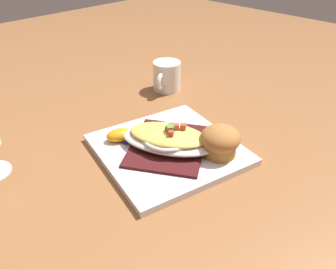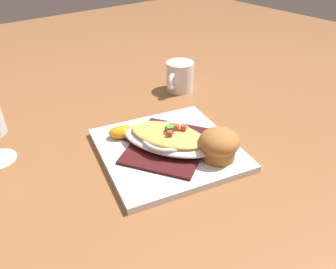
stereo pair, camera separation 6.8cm
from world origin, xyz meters
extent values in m
plane|color=#905B35|center=(0.00, 0.00, 0.00)|extent=(2.60, 2.60, 0.00)
cube|color=white|center=(0.00, 0.00, 0.01)|extent=(0.33, 0.33, 0.01)
cube|color=#431416|center=(0.00, 0.00, 0.02)|extent=(0.22, 0.23, 0.01)
ellipsoid|color=silver|center=(0.00, 0.00, 0.03)|extent=(0.22, 0.18, 0.02)
torus|color=silver|center=(0.00, 0.00, 0.04)|extent=(0.15, 0.15, 0.01)
ellipsoid|color=#E7C958|center=(0.00, 0.00, 0.04)|extent=(0.18, 0.15, 0.02)
cube|color=#CD4B2A|center=(0.02, 0.03, 0.06)|extent=(0.02, 0.02, 0.01)
cube|color=#B95225|center=(0.00, 0.00, 0.06)|extent=(0.01, 0.01, 0.01)
cube|color=#DB3B3A|center=(0.02, -0.01, 0.06)|extent=(0.01, 0.01, 0.01)
cube|color=#CC4B31|center=(0.00, 0.01, 0.06)|extent=(0.02, 0.02, 0.01)
cube|color=green|center=(0.01, 0.00, 0.06)|extent=(0.02, 0.02, 0.01)
cube|color=green|center=(0.00, 0.01, 0.06)|extent=(0.01, 0.01, 0.01)
cube|color=#C94535|center=(0.01, 0.02, 0.06)|extent=(0.02, 0.02, 0.01)
cylinder|color=#AA6A2D|center=(0.09, 0.06, 0.03)|extent=(0.07, 0.07, 0.03)
ellipsoid|color=#A96934|center=(0.09, 0.06, 0.05)|extent=(0.08, 0.08, 0.05)
ellipsoid|color=#4C0F23|center=(0.09, 0.06, 0.06)|extent=(0.03, 0.03, 0.01)
ellipsoid|color=#492054|center=(-0.08, -0.04, 0.02)|extent=(0.05, 0.04, 0.01)
ellipsoid|color=orange|center=(-0.09, -0.06, 0.03)|extent=(0.06, 0.07, 0.03)
cylinder|color=white|center=(-0.22, 0.22, 0.04)|extent=(0.08, 0.08, 0.08)
torus|color=white|center=(-0.20, 0.18, 0.04)|extent=(0.03, 0.05, 0.05)
cylinder|color=#4C2D14|center=(-0.22, 0.22, 0.03)|extent=(0.07, 0.07, 0.05)
camera|label=1|loc=(0.40, -0.40, 0.41)|focal=35.54mm
camera|label=2|loc=(0.45, -0.35, 0.41)|focal=35.54mm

